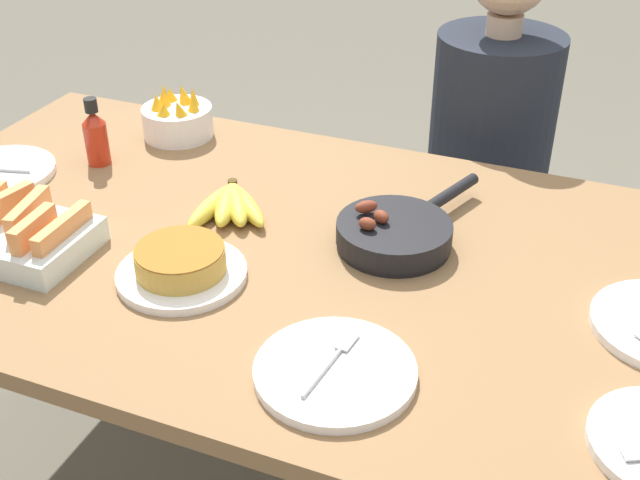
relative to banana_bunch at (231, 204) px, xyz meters
The scene contains 9 objects.
dining_table 0.26m from the banana_bunch, 17.90° to the right, with size 1.86×0.98×0.71m.
banana_bunch is the anchor object (origin of this frame).
melon_tray 0.41m from the banana_bunch, 139.06° to the right, with size 0.29×0.19×0.10m.
skillet 0.35m from the banana_bunch, ahead, with size 0.22×0.37×0.08m.
frittata_plate_center 0.24m from the banana_bunch, 83.97° to the right, with size 0.23×0.23×0.06m.
empty_plate_far_right 0.53m from the banana_bunch, 45.37° to the right, with size 0.25×0.25×0.02m.
fruit_bowl_mango 0.41m from the banana_bunch, 135.49° to the left, with size 0.17×0.17×0.13m.
hot_sauce_bottle 0.39m from the banana_bunch, 166.75° to the left, with size 0.05×0.05×0.16m.
person_figure 0.82m from the banana_bunch, 59.53° to the left, with size 0.34×0.34×1.17m.
Camera 1 is at (0.47, -1.16, 1.53)m, focal length 45.00 mm.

